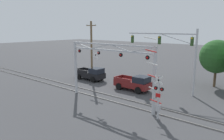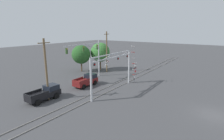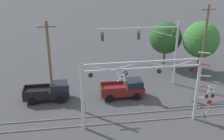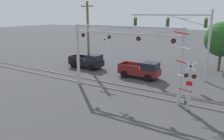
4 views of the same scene
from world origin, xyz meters
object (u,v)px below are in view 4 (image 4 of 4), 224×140
at_px(crossing_gantry, 123,51).
at_px(crossing_signal_mast, 188,83).
at_px(traffic_signal_span, 188,32).
at_px(utility_pole_left, 88,35).
at_px(pickup_truck_lead, 141,70).
at_px(pickup_truck_following, 88,61).
at_px(background_tree_beyond_span, 222,39).

distance_m(crossing_gantry, crossing_signal_mast, 6.21).
relative_size(traffic_signal_span, utility_pole_left, 1.06).
height_order(traffic_signal_span, utility_pole_left, utility_pole_left).
bearing_deg(pickup_truck_lead, utility_pole_left, 177.97).
xyz_separation_m(crossing_gantry, traffic_signal_span, (3.76, 7.70, 1.23)).
bearing_deg(pickup_truck_following, crossing_gantry, -34.43).
height_order(crossing_gantry, background_tree_beyond_span, background_tree_beyond_span).
bearing_deg(background_tree_beyond_span, crossing_signal_mast, -93.11).
bearing_deg(traffic_signal_span, background_tree_beyond_span, 63.47).
xyz_separation_m(crossing_signal_mast, utility_pole_left, (-13.97, 6.33, 2.25)).
bearing_deg(crossing_signal_mast, crossing_gantry, 172.53).
height_order(pickup_truck_lead, background_tree_beyond_span, background_tree_beyond_span).
relative_size(traffic_signal_span, pickup_truck_lead, 1.95).
relative_size(pickup_truck_lead, utility_pole_left, 0.54).
distance_m(pickup_truck_lead, utility_pole_left, 8.36).
bearing_deg(pickup_truck_following, pickup_truck_lead, -3.53).
height_order(crossing_gantry, traffic_signal_span, traffic_signal_span).
distance_m(pickup_truck_lead, background_tree_beyond_span, 11.35).
relative_size(pickup_truck_following, utility_pole_left, 0.55).
distance_m(pickup_truck_lead, pickup_truck_following, 7.98).
bearing_deg(crossing_gantry, pickup_truck_following, 145.57).
relative_size(pickup_truck_following, background_tree_beyond_span, 0.76).
bearing_deg(crossing_signal_mast, pickup_truck_following, 155.43).
bearing_deg(pickup_truck_following, utility_pole_left, -31.44).
height_order(crossing_gantry, pickup_truck_lead, crossing_gantry).
xyz_separation_m(pickup_truck_following, utility_pole_left, (0.36, -0.22, 3.48)).
bearing_deg(crossing_gantry, utility_pole_left, 145.44).
distance_m(crossing_signal_mast, utility_pole_left, 15.50).
xyz_separation_m(traffic_signal_span, utility_pole_left, (-11.82, -2.14, -0.73)).
bearing_deg(crossing_gantry, pickup_truck_lead, 94.99).
height_order(crossing_signal_mast, pickup_truck_following, crossing_signal_mast).
bearing_deg(background_tree_beyond_span, pickup_truck_lead, -130.82).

